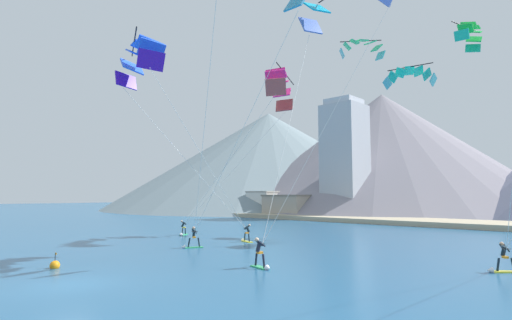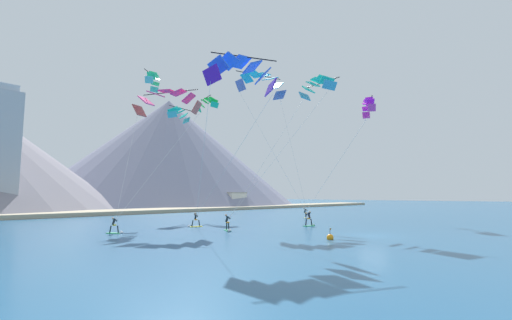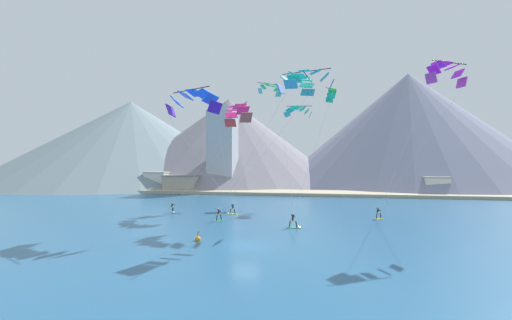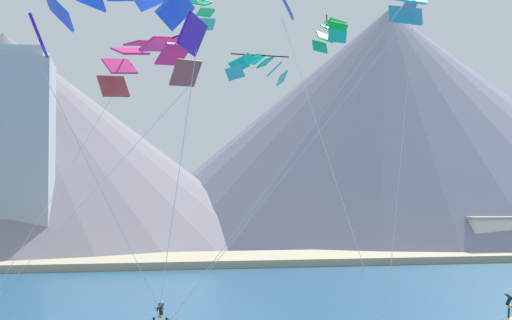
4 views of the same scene
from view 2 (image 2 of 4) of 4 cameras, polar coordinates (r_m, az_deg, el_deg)
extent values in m
plane|color=#23567F|center=(32.66, 18.85, -11.82)|extent=(400.00, 400.00, 0.00)
cube|color=#33B266|center=(35.09, -22.59, -11.19)|extent=(1.12, 1.46, 0.07)
cylinder|color=#14232D|center=(35.28, -23.10, -10.54)|extent=(0.21, 0.25, 0.68)
cylinder|color=#14232D|center=(34.83, -22.03, -10.65)|extent=(0.21, 0.25, 0.68)
cube|color=yellow|center=(35.02, -22.54, -9.98)|extent=(0.35, 0.33, 0.12)
cylinder|color=#14232D|center=(34.91, -22.63, -9.48)|extent=(0.46, 0.39, 0.57)
cylinder|color=#14232D|center=(35.05, -22.67, -9.20)|extent=(0.46, 0.32, 0.37)
cylinder|color=#14232D|center=(34.92, -22.37, -9.23)|extent=(0.46, 0.32, 0.37)
cylinder|color=black|center=(35.13, -22.35, -9.25)|extent=(0.30, 0.46, 0.03)
sphere|color=beige|center=(34.75, -22.76, -8.94)|extent=(0.21, 0.21, 0.21)
cone|color=white|center=(34.59, -21.39, -11.21)|extent=(0.46, 0.44, 0.36)
cube|color=yellow|center=(39.75, -10.01, -10.86)|extent=(1.51, 0.84, 0.07)
cylinder|color=#14232D|center=(39.85, -9.45, -10.31)|extent=(0.26, 0.18, 0.70)
cylinder|color=#14232D|center=(39.59, -10.55, -10.32)|extent=(0.26, 0.18, 0.70)
cube|color=orange|center=(39.69, -9.99, -9.76)|extent=(0.30, 0.35, 0.12)
cylinder|color=#14232D|center=(39.77, -10.03, -9.29)|extent=(0.32, 0.46, 0.60)
cylinder|color=#14232D|center=(39.70, -9.82, -9.06)|extent=(0.22, 0.51, 0.39)
cylinder|color=#14232D|center=(39.62, -10.14, -9.06)|extent=(0.22, 0.51, 0.39)
cylinder|color=black|center=(39.49, -9.89, -9.11)|extent=(0.51, 0.18, 0.03)
sphere|color=beige|center=(39.89, -10.10, -8.76)|extent=(0.21, 0.21, 0.21)
cone|color=white|center=(39.47, -11.23, -10.78)|extent=(0.39, 0.43, 0.36)
cube|color=#33B266|center=(40.44, 8.79, -10.80)|extent=(1.50, 0.78, 0.07)
cylinder|color=black|center=(40.15, 8.35, -10.25)|extent=(0.28, 0.19, 0.77)
cylinder|color=black|center=(40.66, 9.21, -10.18)|extent=(0.28, 0.19, 0.77)
cube|color=orange|center=(40.37, 8.77, -9.62)|extent=(0.32, 0.37, 0.12)
cylinder|color=black|center=(40.29, 8.84, -9.13)|extent=(0.32, 0.45, 0.66)
cylinder|color=black|center=(40.27, 8.61, -8.87)|extent=(0.22, 0.56, 0.42)
cylinder|color=black|center=(40.43, 8.88, -8.85)|extent=(0.22, 0.56, 0.42)
cylinder|color=black|center=(40.49, 8.58, -8.90)|extent=(0.51, 0.16, 0.03)
sphere|color=beige|center=(40.17, 8.96, -8.55)|extent=(0.24, 0.24, 0.24)
cone|color=white|center=(41.00, 9.73, -10.62)|extent=(0.38, 0.42, 0.36)
cube|color=#33B266|center=(35.09, -4.76, -11.61)|extent=(1.03, 1.49, 0.07)
cylinder|color=#14232D|center=(35.43, -4.92, -10.91)|extent=(0.22, 0.27, 0.73)
cylinder|color=#14232D|center=(34.67, -4.59, -11.03)|extent=(0.22, 0.27, 0.73)
cube|color=orange|center=(35.01, -4.75, -10.32)|extent=(0.38, 0.34, 0.12)
cylinder|color=#14232D|center=(34.97, -4.86, -9.78)|extent=(0.42, 0.36, 0.62)
cylinder|color=#14232D|center=(35.10, -4.75, -9.48)|extent=(0.51, 0.31, 0.40)
cylinder|color=#14232D|center=(34.87, -4.65, -9.50)|extent=(0.51, 0.31, 0.40)
cylinder|color=black|center=(35.03, -4.41, -9.54)|extent=(0.26, 0.48, 0.03)
sphere|color=tan|center=(34.92, -5.03, -9.14)|extent=(0.22, 0.22, 0.22)
cone|color=white|center=(34.24, -4.38, -11.65)|extent=(0.46, 0.43, 0.36)
cube|color=yellow|center=(53.86, 8.32, -9.55)|extent=(1.37, 1.28, 0.07)
cylinder|color=#14232D|center=(54.23, 8.27, -9.12)|extent=(0.26, 0.25, 0.71)
cylinder|color=#14232D|center=(53.44, 8.35, -9.17)|extent=(0.26, 0.25, 0.71)
cube|color=orange|center=(53.82, 8.31, -8.72)|extent=(0.37, 0.38, 0.12)
cylinder|color=#14232D|center=(53.79, 8.18, -8.38)|extent=(0.45, 0.47, 0.61)
cylinder|color=#14232D|center=(53.91, 8.28, -8.19)|extent=(0.40, 0.44, 0.39)
cylinder|color=#14232D|center=(53.68, 8.30, -8.20)|extent=(0.40, 0.44, 0.39)
cylinder|color=black|center=(53.81, 8.48, -8.22)|extent=(0.41, 0.37, 0.03)
sphere|color=tan|center=(53.76, 8.00, -8.00)|extent=(0.22, 0.22, 0.22)
cone|color=white|center=(52.99, 8.41, -9.54)|extent=(0.46, 0.47, 0.36)
cube|color=#B24742|center=(47.03, -18.87, 7.79)|extent=(2.20, 1.64, 1.60)
cube|color=#F0237D|center=(46.72, -17.83, 9.37)|extent=(2.40, 2.04, 1.33)
cube|color=#F0237D|center=(46.22, -16.36, 10.50)|extent=(2.50, 2.31, 0.90)
cube|color=#F0237D|center=(45.60, -14.61, 11.04)|extent=(2.51, 2.43, 0.35)
cube|color=#F0237D|center=(44.92, -12.78, 10.89)|extent=(2.44, 2.43, 0.90)
cube|color=#F0237D|center=(44.27, -11.12, 10.04)|extent=(2.26, 2.28, 1.33)
cube|color=#B24742|center=(43.73, -9.85, 8.59)|extent=(2.00, 1.97, 1.60)
cylinder|color=black|center=(46.37, -14.13, 10.88)|extent=(3.63, 7.27, 0.10)
cylinder|color=silver|center=(40.70, -20.54, 0.00)|extent=(6.33, 9.18, 12.49)
cylinder|color=silver|center=(38.65, -15.18, 0.13)|extent=(10.94, 2.09, 12.49)
cube|color=#3E13A9|center=(33.74, 2.45, 12.01)|extent=(1.43, 1.86, 1.49)
cube|color=blue|center=(33.90, 1.14, 13.82)|extent=(1.74, 1.98, 1.38)
cube|color=blue|center=(33.72, -0.63, 15.22)|extent=(1.85, 2.07, 1.06)
cube|color=blue|center=(33.24, -2.65, 16.01)|extent=(1.75, 2.12, 0.57)
cube|color=blue|center=(32.51, -4.65, 16.07)|extent=(1.52, 2.13, 1.06)
cube|color=blue|center=(31.64, -6.31, 15.33)|extent=(1.12, 2.09, 1.38)
cube|color=#3E13A9|center=(30.74, -7.36, 13.86)|extent=(0.62, 2.00, 1.49)
cylinder|color=black|center=(32.66, -1.89, 16.81)|extent=(5.65, 2.93, 0.10)
cylinder|color=silver|center=(35.75, -4.05, 0.12)|extent=(0.97, 10.76, 12.05)
cylinder|color=silver|center=(34.28, -8.90, 0.44)|extent=(5.53, 9.29, 12.05)
cube|color=#405FBA|center=(46.63, -2.60, 12.33)|extent=(1.27, 1.93, 1.55)
cube|color=#0AABD1|center=(47.34, -1.57, 13.51)|extent=(1.62, 1.98, 1.35)
cube|color=#0AABD1|center=(48.22, -0.27, 14.10)|extent=(1.78, 2.03, 0.96)
cube|color=#0AABD1|center=(49.13, 1.11, 14.05)|extent=(1.73, 2.05, 0.44)
cube|color=#0AABD1|center=(49.96, 2.37, 13.39)|extent=(1.56, 2.04, 0.96)
cube|color=#0AABD1|center=(50.59, 3.35, 12.23)|extent=(1.20, 2.02, 1.35)
cube|color=#405FBA|center=(50.95, 3.95, 10.75)|extent=(0.83, 1.97, 1.55)
cylinder|color=black|center=(49.79, 0.47, 13.95)|extent=(6.96, 2.16, 0.10)
cylinder|color=silver|center=(42.52, 2.45, 2.04)|extent=(2.81, 8.91, 16.08)
cylinder|color=silver|center=(45.11, 6.08, 1.62)|extent=(4.81, 8.00, 16.08)
cube|color=#3B9CC6|center=(44.26, 8.11, 10.47)|extent=(1.76, 0.88, 1.08)
cube|color=#23D8B7|center=(44.03, 8.74, 11.53)|extent=(1.81, 1.16, 0.96)
cube|color=#23D8B7|center=(43.57, 9.49, 12.37)|extent=(1.84, 1.37, 0.74)
cube|color=#23D8B7|center=(42.91, 10.29, 12.90)|extent=(1.84, 1.48, 0.43)
cube|color=#23D8B7|center=(42.12, 11.06, 13.05)|extent=(1.80, 1.54, 0.74)
cube|color=#23D8B7|center=(41.28, 11.72, 12.78)|extent=(1.73, 1.51, 0.96)
cube|color=#3B9CC6|center=(40.50, 12.16, 12.11)|extent=(1.63, 1.36, 1.08)
cylinder|color=black|center=(43.27, 11.06, 12.56)|extent=(0.82, 5.07, 0.10)
cylinder|color=silver|center=(38.87, 2.43, 1.33)|extent=(11.30, 1.09, 14.25)
cylinder|color=silver|center=(36.57, 4.47, 1.80)|extent=(9.54, 6.17, 14.25)
cube|color=#C139AD|center=(58.41, 17.89, 7.12)|extent=(0.94, 1.23, 1.14)
cube|color=#D21AE5|center=(58.12, 17.86, 8.14)|extent=(1.27, 1.44, 0.99)
cube|color=#D21AE5|center=(57.44, 17.92, 8.97)|extent=(1.50, 1.56, 0.67)
cube|color=#D21AE5|center=(56.49, 18.06, 9.46)|extent=(1.58, 1.58, 0.22)
cube|color=#D21AE5|center=(55.43, 18.27, 9.51)|extent=(1.56, 1.53, 0.67)
cube|color=#D21AE5|center=(54.46, 18.51, 9.10)|extent=(1.39, 1.37, 0.99)
cube|color=#C139AD|center=(53.75, 18.73, 8.27)|extent=(1.09, 1.13, 1.14)
cylinder|color=black|center=(56.59, 18.58, 9.50)|extent=(4.21, 2.52, 0.10)
cylinder|color=silver|center=(55.45, 13.41, -0.51)|extent=(7.76, 6.50, 14.60)
cylinder|color=silver|center=(52.94, 13.64, -0.26)|extent=(3.64, 9.45, 14.60)
cube|color=#50BFCB|center=(55.55, -17.40, 12.65)|extent=(1.12, 1.39, 1.15)
cube|color=#25D083|center=(56.31, -17.05, 13.27)|extent=(1.37, 1.59, 1.07)
cube|color=#25D083|center=(57.25, -16.74, 13.52)|extent=(1.55, 1.66, 0.82)
cube|color=#25D083|center=(58.24, -16.52, 13.38)|extent=(1.66, 1.62, 0.45)
cube|color=#25D083|center=(59.12, -16.42, 12.88)|extent=(1.66, 1.49, 0.82)
cube|color=#25D083|center=(59.77, -16.45, 12.12)|extent=(1.61, 1.26, 1.07)
cube|color=#50BFCB|center=(60.09, -16.60, 11.21)|extent=(1.46, 0.95, 1.15)
cylinder|color=black|center=(58.38, -17.07, 13.50)|extent=(3.97, 2.98, 0.10)
cube|color=#19BD96|center=(62.34, -6.92, 9.13)|extent=(1.43, 0.83, 1.13)
cube|color=green|center=(63.08, -7.06, 9.67)|extent=(1.44, 1.04, 1.10)
cube|color=green|center=(63.90, -7.43, 9.94)|extent=(1.45, 1.07, 0.89)
cube|color=green|center=(64.67, -7.94, 9.92)|extent=(1.44, 1.06, 0.55)
cube|color=green|center=(65.28, -8.52, 9.62)|extent=(1.44, 1.19, 0.89)
cube|color=green|center=(65.65, -9.09, 9.08)|extent=(1.42, 1.15, 1.10)
cube|color=#19BD96|center=(65.71, -9.56, 8.39)|extent=(1.40, 0.94, 1.13)
cylinder|color=black|center=(64.35, -8.36, 10.19)|extent=(1.30, 4.44, 0.10)
cube|color=#3EB1C1|center=(61.80, -11.52, 6.48)|extent=(0.76, 1.70, 1.18)
cube|color=#1BD0B4|center=(61.58, -11.98, 7.22)|extent=(1.10, 1.77, 1.14)
cube|color=#1BD0B4|center=(61.08, -12.50, 7.81)|extent=(1.38, 1.80, 0.94)
cube|color=#1BD0B4|center=(60.35, -13.00, 8.15)|extent=(1.56, 1.77, 0.62)
cube|color=#1BD0B4|center=(59.48, -13.42, 8.20)|extent=(1.67, 1.67, 0.94)
cube|color=#1BD0B4|center=(58.59, -13.70, 7.94)|extent=(1.67, 1.53, 1.14)
cube|color=#3EB1C1|center=(57.80, -13.80, 7.39)|extent=(1.53, 1.36, 1.18)
cylinder|color=black|center=(60.09, -12.46, 8.42)|extent=(4.82, 0.71, 0.10)
sphere|color=orange|center=(28.83, 12.24, -12.52)|extent=(0.56, 0.56, 0.56)
cylinder|color=black|center=(28.77, 12.22, -11.54)|extent=(0.04, 0.04, 0.44)
cube|color=orange|center=(28.83, 12.31, -11.16)|extent=(0.18, 0.01, 0.12)
cube|color=tan|center=(71.11, -21.71, -8.04)|extent=(180.00, 10.00, 0.70)
cube|color=silver|center=(92.09, -3.98, -6.81)|extent=(5.19, 5.76, 4.01)
cube|color=#99958B|center=(92.08, -3.97, -5.47)|extent=(5.39, 5.99, 0.30)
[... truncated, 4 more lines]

